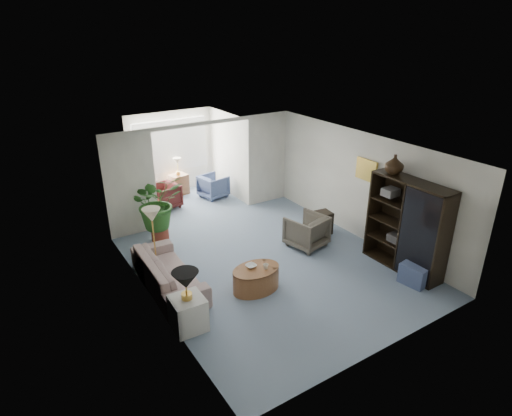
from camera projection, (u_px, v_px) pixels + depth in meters
floor at (271, 266)px, 8.98m from camera, size 6.00×6.00×0.00m
sunroom_floor at (190, 202)px, 12.14m from camera, size 2.60×2.60×0.00m
back_pier_left at (131, 185)px, 9.86m from camera, size 1.20×0.12×2.50m
back_pier_right at (267, 159)px, 11.74m from camera, size 1.20×0.12×2.50m
back_header at (202, 123)px, 10.32m from camera, size 2.60×0.12×0.10m
window_pane at (171, 146)px, 12.42m from camera, size 2.20×0.02×1.50m
window_blinds at (171, 146)px, 12.40m from camera, size 2.20×0.02×1.50m
framed_picture at (367, 170)px, 9.44m from camera, size 0.04×0.50×0.40m
sofa at (168, 272)px, 8.17m from camera, size 0.93×2.19×0.63m
end_table at (188, 313)px, 7.04m from camera, size 0.55×0.55×0.58m
table_lamp at (186, 280)px, 6.78m from camera, size 0.44×0.44×0.30m
floor_lamp at (152, 215)px, 8.30m from camera, size 0.36×0.36×0.28m
coffee_table at (256, 279)px, 8.10m from camera, size 1.04×1.04×0.45m
coffee_bowl at (251, 266)px, 8.06m from camera, size 0.22×0.22×0.05m
coffee_cup at (266, 267)px, 7.99m from camera, size 0.11×0.11×0.10m
wingback_chair at (306, 231)px, 9.65m from camera, size 0.95×0.96×0.74m
side_table_dark at (321, 223)px, 10.26m from camera, size 0.50×0.42×0.55m
entertainment_cabinet at (407, 226)px, 8.54m from camera, size 0.46×1.72×1.91m
cabinet_urn at (394, 164)px, 8.47m from camera, size 0.37×0.37×0.39m
ottoman at (416, 273)px, 8.33m from camera, size 0.57×0.57×0.40m
plant_pot at (160, 233)px, 10.00m from camera, size 0.40×0.40×0.32m
house_plant at (157, 202)px, 9.68m from camera, size 1.14×0.99×1.26m
sunroom_chair_blue at (213, 186)px, 12.41m from camera, size 0.85×0.83×0.66m
sunroom_chair_maroon at (164, 196)px, 11.66m from camera, size 0.87×0.85×0.67m
sunroom_table at (179, 184)px, 12.63m from camera, size 0.56×0.47×0.60m
shelf_clutter at (409, 222)px, 8.41m from camera, size 0.30×1.20×1.06m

